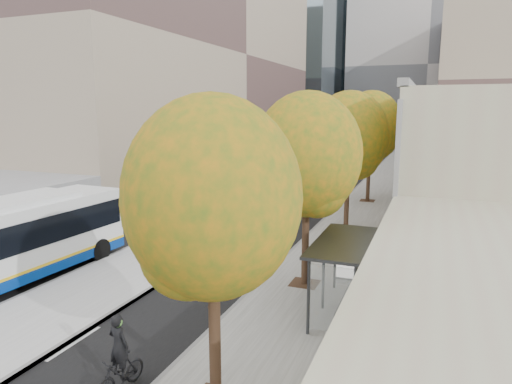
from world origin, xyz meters
The scene contains 13 objects.
bus_platform centered at (-3.88, 35.00, 0.07)m, with size 4.25×150.00×0.15m, color #A4A4A4.
sidewalk centered at (4.12, 35.00, 0.04)m, with size 4.75×150.00×0.08m, color gray.
building_tan centered at (15.50, 64.00, 4.00)m, with size 18.00×92.00×8.00m, color #A29882.
building_midrise centered at (-22.50, 41.00, 12.50)m, with size 24.00×46.00×25.00m, color gray.
building_far_block centered at (6.00, 96.00, 15.00)m, with size 30.00×18.00×30.00m, color #A8A09B.
bus_shelter centered at (5.69, 10.96, 2.19)m, with size 1.90×4.40×2.53m.
tree_b centered at (3.60, 5.00, 5.04)m, with size 4.00×4.00×6.97m.
tree_c centered at (3.60, 13.00, 5.25)m, with size 4.20×4.20×7.28m.
tree_d centered at (3.60, 22.00, 5.47)m, with size 4.40×4.40×7.60m.
tree_e centered at (3.60, 31.00, 5.69)m, with size 4.60×4.60×7.92m.
bus_far centered at (-7.42, 31.06, 1.51)m, with size 2.88×16.65×2.77m.
cyclist centered at (1.17, 4.56, 0.76)m, with size 0.68×1.66×2.06m.
distant_car centered at (-7.44, 43.54, 0.69)m, with size 1.64×4.07×1.39m, color silver.
Camera 1 is at (8.10, -3.85, 6.98)m, focal length 32.00 mm.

